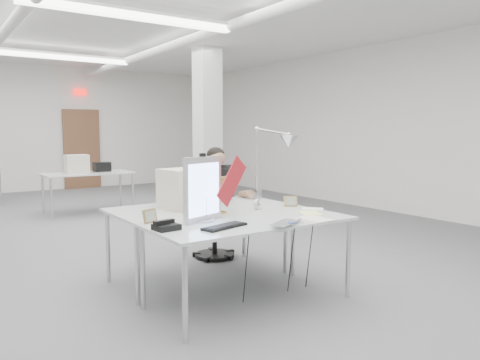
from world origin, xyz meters
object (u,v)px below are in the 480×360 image
object	(u,v)px
monitor	(203,189)
architect_lamp	(270,161)
laptop	(291,224)
desk_phone	(166,227)
desk_main	(249,221)
office_chair	(214,209)
beige_monitor	(184,189)
bankers_lamp	(217,196)
seated_person	(216,184)

from	to	relation	value
monitor	architect_lamp	distance (m)	1.28
laptop	desk_phone	xyz separation A→B (m)	(-0.91, 0.44, 0.01)
desk_main	office_chair	distance (m)	1.57
office_chair	beige_monitor	distance (m)	1.00
monitor	desk_phone	xyz separation A→B (m)	(-0.42, -0.15, -0.26)
desk_phone	beige_monitor	distance (m)	1.06
desk_main	monitor	world-z (taller)	monitor
desk_main	beige_monitor	xyz separation A→B (m)	(-0.18, 0.87, 0.21)
beige_monitor	architect_lamp	bearing A→B (deg)	-17.95
desk_phone	monitor	bearing A→B (deg)	14.58
monitor	bankers_lamp	distance (m)	0.40
desk_main	beige_monitor	size ratio (longest dim) A/B	4.28
laptop	bankers_lamp	distance (m)	0.87
office_chair	bankers_lamp	xyz separation A→B (m)	(-0.60, -1.05, 0.33)
monitor	laptop	bearing A→B (deg)	-69.61
office_chair	bankers_lamp	distance (m)	1.26
desk_main	beige_monitor	world-z (taller)	beige_monitor
bankers_lamp	architect_lamp	world-z (taller)	architect_lamp
seated_person	desk_phone	xyz separation A→B (m)	(-1.31, -1.40, -0.12)
office_chair	desk_phone	xyz separation A→B (m)	(-1.31, -1.45, 0.19)
desk_main	laptop	bearing A→B (deg)	-73.17
seated_person	architect_lamp	distance (m)	0.82
monitor	beige_monitor	world-z (taller)	monitor
bankers_lamp	beige_monitor	world-z (taller)	beige_monitor
desk_main	seated_person	size ratio (longest dim) A/B	1.80
monitor	beige_monitor	size ratio (longest dim) A/B	1.33
bankers_lamp	monitor	bearing A→B (deg)	-155.74
office_chair	bankers_lamp	world-z (taller)	office_chair
desk_main	laptop	distance (m)	0.43
laptop	bankers_lamp	size ratio (longest dim) A/B	1.06
bankers_lamp	beige_monitor	distance (m)	0.47
monitor	beige_monitor	bearing A→B (deg)	55.50
monitor	desk_phone	bearing A→B (deg)	179.72
bankers_lamp	beige_monitor	xyz separation A→B (m)	(-0.11, 0.45, 0.03)
bankers_lamp	architect_lamp	bearing A→B (deg)	2.61
desk_main	laptop	world-z (taller)	laptop
seated_person	architect_lamp	world-z (taller)	architect_lamp
bankers_lamp	architect_lamp	xyz separation A→B (m)	(0.85, 0.28, 0.29)
beige_monitor	seated_person	bearing A→B (deg)	29.75
bankers_lamp	seated_person	bearing A→B (deg)	43.20
office_chair	monitor	size ratio (longest dim) A/B	2.12
monitor	desk_phone	size ratio (longest dim) A/B	3.02
seated_person	architect_lamp	bearing A→B (deg)	-58.55
beige_monitor	monitor	bearing A→B (deg)	-112.70
desk_main	architect_lamp	world-z (taller)	architect_lamp
desk_main	bankers_lamp	world-z (taller)	bankers_lamp
office_chair	desk_phone	size ratio (longest dim) A/B	6.41
seated_person	desk_phone	distance (m)	1.92
seated_person	beige_monitor	xyz separation A→B (m)	(-0.71, -0.55, 0.05)
monitor	laptop	distance (m)	0.81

